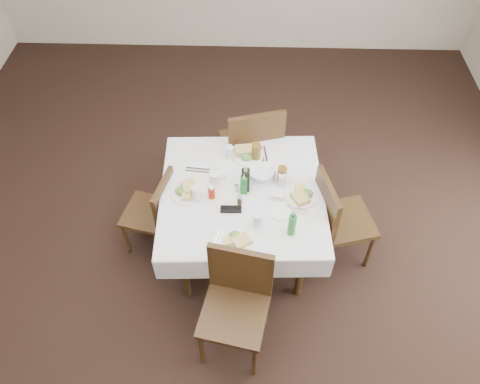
{
  "coord_description": "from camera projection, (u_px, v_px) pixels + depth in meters",
  "views": [
    {
      "loc": [
        0.23,
        -2.13,
        3.49
      ],
      "look_at": [
        0.15,
        0.2,
        0.8
      ],
      "focal_mm": 35.0,
      "sensor_mm": 36.0,
      "label": 1
    }
  ],
  "objects": [
    {
      "name": "water_s",
      "position": [
        258.0,
        220.0,
        3.35
      ],
      "size": [
        0.07,
        0.07,
        0.13
      ],
      "color": "silver",
      "rests_on": "dining_table"
    },
    {
      "name": "meal_south",
      "position": [
        237.0,
        241.0,
        3.29
      ],
      "size": [
        0.24,
        0.24,
        0.05
      ],
      "color": "white",
      "rests_on": "dining_table"
    },
    {
      "name": "chair_south",
      "position": [
        237.0,
        297.0,
        3.26
      ],
      "size": [
        0.53,
        0.53,
        0.96
      ],
      "color": "black",
      "rests_on": "ground"
    },
    {
      "name": "iced_tea_b",
      "position": [
        282.0,
        175.0,
        3.63
      ],
      "size": [
        0.07,
        0.07,
        0.15
      ],
      "color": "brown",
      "rests_on": "dining_table"
    },
    {
      "name": "iced_tea_a",
      "position": [
        256.0,
        152.0,
        3.79
      ],
      "size": [
        0.07,
        0.07,
        0.16
      ],
      "color": "brown",
      "rests_on": "dining_table"
    },
    {
      "name": "cutlery_s",
      "position": [
        218.0,
        240.0,
        3.31
      ],
      "size": [
        0.09,
        0.18,
        0.01
      ],
      "color": "silver",
      "rests_on": "dining_table"
    },
    {
      "name": "ground_plane",
      "position": [
        222.0,
        270.0,
        4.04
      ],
      "size": [
        7.0,
        7.0,
        0.0
      ],
      "primitive_type": "plane",
      "color": "black"
    },
    {
      "name": "water_e",
      "position": [
        282.0,
        180.0,
        3.62
      ],
      "size": [
        0.06,
        0.06,
        0.11
      ],
      "color": "silver",
      "rests_on": "dining_table"
    },
    {
      "name": "salt_shaker",
      "position": [
        236.0,
        188.0,
        3.59
      ],
      "size": [
        0.03,
        0.03,
        0.07
      ],
      "color": "white",
      "rests_on": "dining_table"
    },
    {
      "name": "side_plate_b",
      "position": [
        280.0,
        212.0,
        3.47
      ],
      "size": [
        0.16,
        0.16,
        0.01
      ],
      "color": "white",
      "rests_on": "dining_table"
    },
    {
      "name": "green_bottle",
      "position": [
        292.0,
        224.0,
        3.28
      ],
      "size": [
        0.06,
        0.06,
        0.22
      ],
      "color": "#1D7128",
      "rests_on": "dining_table"
    },
    {
      "name": "meal_north",
      "position": [
        247.0,
        154.0,
        3.85
      ],
      "size": [
        0.26,
        0.26,
        0.06
      ],
      "color": "white",
      "rests_on": "dining_table"
    },
    {
      "name": "chair_north",
      "position": [
        252.0,
        145.0,
        4.2
      ],
      "size": [
        0.61,
        0.61,
        1.04
      ],
      "color": "black",
      "rests_on": "ground"
    },
    {
      "name": "chair_west",
      "position": [
        156.0,
        210.0,
        3.87
      ],
      "size": [
        0.47,
        0.47,
        0.83
      ],
      "color": "black",
      "rests_on": "ground"
    },
    {
      "name": "water_w",
      "position": [
        196.0,
        194.0,
        3.51
      ],
      "size": [
        0.07,
        0.07,
        0.13
      ],
      "color": "silver",
      "rests_on": "dining_table"
    },
    {
      "name": "dining_table",
      "position": [
        242.0,
        199.0,
        3.68
      ],
      "size": [
        1.32,
        1.32,
        0.76
      ],
      "color": "black",
      "rests_on": "ground"
    },
    {
      "name": "cutlery_e",
      "position": [
        296.0,
        210.0,
        3.49
      ],
      "size": [
        0.17,
        0.09,
        0.01
      ],
      "color": "silver",
      "rests_on": "dining_table"
    },
    {
      "name": "bread_basket",
      "position": [
        262.0,
        174.0,
        3.69
      ],
      "size": [
        0.22,
        0.22,
        0.07
      ],
      "color": "silver",
      "rests_on": "dining_table"
    },
    {
      "name": "cutlery_n",
      "position": [
        264.0,
        154.0,
        3.88
      ],
      "size": [
        0.07,
        0.19,
        0.01
      ],
      "color": "silver",
      "rests_on": "dining_table"
    },
    {
      "name": "ketchup_bottle",
      "position": [
        212.0,
        192.0,
        3.54
      ],
      "size": [
        0.05,
        0.05,
        0.12
      ],
      "color": "#971801",
      "rests_on": "dining_table"
    },
    {
      "name": "meal_east",
      "position": [
        302.0,
        195.0,
        3.56
      ],
      "size": [
        0.25,
        0.25,
        0.06
      ],
      "color": "white",
      "rests_on": "dining_table"
    },
    {
      "name": "cutlery_w",
      "position": [
        198.0,
        170.0,
        3.76
      ],
      "size": [
        0.2,
        0.07,
        0.01
      ],
      "color": "silver",
      "rests_on": "dining_table"
    },
    {
      "name": "oil_cruet_dark",
      "position": [
        246.0,
        179.0,
        3.55
      ],
      "size": [
        0.06,
        0.06,
        0.26
      ],
      "color": "black",
      "rests_on": "dining_table"
    },
    {
      "name": "pepper_shaker",
      "position": [
        240.0,
        200.0,
        3.5
      ],
      "size": [
        0.04,
        0.04,
        0.08
      ],
      "color": "#3C2F19",
      "rests_on": "dining_table"
    },
    {
      "name": "chair_east",
      "position": [
        336.0,
        217.0,
        3.75
      ],
      "size": [
        0.54,
        0.54,
        0.93
      ],
      "color": "black",
      "rests_on": "ground"
    },
    {
      "name": "sunglasses",
      "position": [
        231.0,
        209.0,
        3.48
      ],
      "size": [
        0.16,
        0.05,
        0.03
      ],
      "color": "black",
      "rests_on": "dining_table"
    },
    {
      "name": "oil_cruet_green",
      "position": [
        244.0,
        184.0,
        3.54
      ],
      "size": [
        0.05,
        0.05,
        0.21
      ],
      "color": "#1D7128",
      "rests_on": "dining_table"
    },
    {
      "name": "water_n",
      "position": [
        229.0,
        153.0,
        3.81
      ],
      "size": [
        0.07,
        0.07,
        0.13
      ],
      "color": "silver",
      "rests_on": "dining_table"
    },
    {
      "name": "meal_west",
      "position": [
        187.0,
        191.0,
        3.59
      ],
      "size": [
        0.25,
        0.25,
        0.06
      ],
      "color": "white",
      "rests_on": "dining_table"
    },
    {
      "name": "room_shell",
      "position": [
        213.0,
        116.0,
        2.74
      ],
      "size": [
        6.04,
        7.04,
        2.8
      ],
      "color": "#BDB198",
      "rests_on": "ground"
    },
    {
      "name": "side_plate_a",
      "position": [
        222.0,
        164.0,
        3.8
      ],
      "size": [
        0.14,
        0.14,
        0.01
      ],
      "color": "white",
      "rests_on": "dining_table"
    },
    {
      "name": "sugar_caddy",
      "position": [
        277.0,
        196.0,
        3.55
      ],
      "size": [
        0.1,
        0.07,
        0.05
      ],
      "color": "white",
      "rests_on": "dining_table"
    },
    {
      "name": "coffee_mug",
      "position": [
        216.0,
        178.0,
        3.64
      ],
      "size": [
        0.16,
        0.15,
        0.11
      ],
      "color": "white",
      "rests_on": "dining_table"
    }
  ]
}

